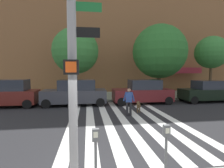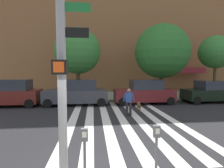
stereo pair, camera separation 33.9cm
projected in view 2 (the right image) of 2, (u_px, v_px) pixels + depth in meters
The scene contains 16 objects.
ground_plane at pixel (95, 119), 9.77m from camera, with size 160.00×160.00×0.00m, color #232326.
sidewalk_far at pixel (94, 96), 18.27m from camera, with size 80.00×6.00×0.15m, color #95A28F.
crosswalk_stripes at pixel (122, 118), 9.93m from camera, with size 5.85×10.55×0.01m.
apartment_block at pixel (136, 20), 29.42m from camera, with size 39.44×18.06×22.51m.
traffic_light_pole at pixel (61, 28), 3.46m from camera, with size 0.74×0.46×5.80m.
parking_meter_curbside at pixel (85, 151), 3.62m from camera, with size 0.14×0.11×1.36m.
parking_meter_second_along at pixel (156, 147), 3.81m from camera, with size 0.14×0.11×1.36m.
parked_car_near_curb at pixel (10, 93), 13.33m from camera, with size 4.35×1.96×2.04m.
parked_car_behind_first at pixel (77, 93), 13.85m from camera, with size 4.87×1.99×2.00m.
parked_car_third_in_line at pixel (144, 92), 14.43m from camera, with size 4.79×2.01×1.96m.
parked_car_fourth_in_line at pixel (211, 92), 15.06m from camera, with size 4.62×2.07×1.85m.
street_tree_nearest at pixel (78, 51), 16.40m from camera, with size 4.28×4.28×6.53m.
street_tree_middle at pixel (162, 51), 16.75m from camera, with size 5.14×5.14×6.96m.
street_tree_further at pixel (216, 52), 17.79m from camera, with size 3.31×3.31×6.10m.
pedestrian_dog_walker at pixel (129, 100), 10.52m from camera, with size 0.71×0.32×1.64m.
dog_on_leash at pixel (139, 105), 11.49m from camera, with size 0.41×1.04×0.65m.
Camera 2 is at (-0.10, -4.07, 2.68)m, focal length 28.25 mm.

